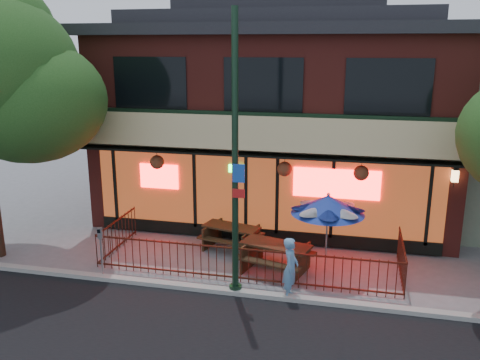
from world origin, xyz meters
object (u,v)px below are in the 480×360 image
Objects in this scene: picnic_table_left at (231,234)px; pedestrian at (291,268)px; street_light at (235,174)px; picnic_table_right at (276,253)px; parking_meter_near at (101,244)px; patio_umbrella at (328,205)px.

picnic_table_left is 3.53m from pedestrian.
street_light is 3.52× the size of picnic_table_left.
street_light is 3.11m from picnic_table_right.
parking_meter_near is at bearing -161.68° from picnic_table_right.
pedestrian is 1.09× the size of parking_meter_near.
picnic_table_left is at bearing 140.80° from picnic_table_right.
patio_umbrella is 2.25m from pedestrian.
parking_meter_near is (-5.88, -1.82, -0.97)m from patio_umbrella.
picnic_table_right is 1.53× the size of parking_meter_near.
picnic_table_right is at bearing 24.33° from pedestrian.
pedestrian is (-0.76, -1.77, -1.16)m from patio_umbrella.
pedestrian is (0.60, -1.45, 0.26)m from picnic_table_right.
picnic_table_right is 1.41× the size of pedestrian.
picnic_table_right is 1.58m from pedestrian.
street_light reaches higher than picnic_table_right.
pedestrian is at bearing 0.56° from parking_meter_near.
parking_meter_near is (-3.72, 0.00, -2.16)m from street_light.
street_light is 4.41× the size of pedestrian.
patio_umbrella is at bearing 13.31° from picnic_table_right.
pedestrian reaches higher than picnic_table_right.
street_light reaches higher than picnic_table_left.
street_light is at bearing 94.07° from pedestrian.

